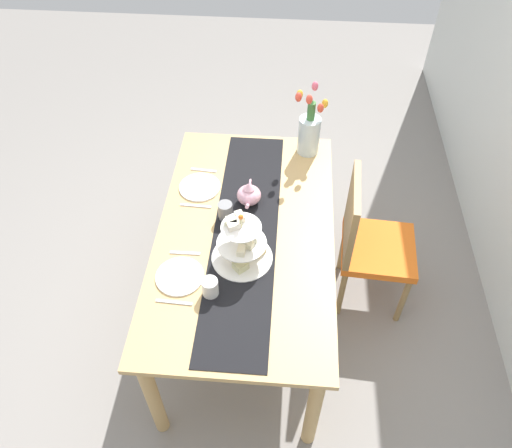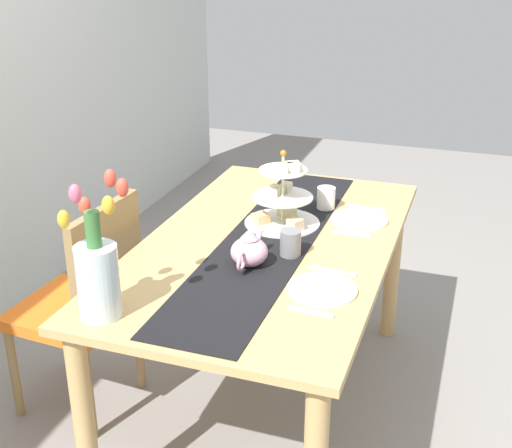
% 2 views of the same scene
% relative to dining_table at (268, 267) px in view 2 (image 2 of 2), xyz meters
% --- Properties ---
extents(ground_plane, '(8.00, 8.00, 0.00)m').
position_rel_dining_table_xyz_m(ground_plane, '(0.00, 0.00, -0.65)').
color(ground_plane, gray).
extents(dining_table, '(1.61, 0.91, 0.76)m').
position_rel_dining_table_xyz_m(dining_table, '(0.00, 0.00, 0.00)').
color(dining_table, tan).
rests_on(dining_table, ground_plane).
extents(chair_left, '(0.45, 0.45, 0.91)m').
position_rel_dining_table_xyz_m(chair_left, '(-0.22, 0.68, -0.15)').
color(chair_left, olive).
rests_on(chair_left, ground_plane).
extents(table_runner, '(1.55, 0.33, 0.00)m').
position_rel_dining_table_xyz_m(table_runner, '(0.00, -0.00, 0.11)').
color(table_runner, black).
rests_on(table_runner, dining_table).
extents(tiered_cake_stand, '(0.30, 0.30, 0.30)m').
position_rel_dining_table_xyz_m(tiered_cake_stand, '(0.17, 0.00, 0.21)').
color(tiered_cake_stand, beige).
rests_on(tiered_cake_stand, table_runner).
extents(teapot, '(0.24, 0.13, 0.14)m').
position_rel_dining_table_xyz_m(teapot, '(-0.22, 0.00, 0.17)').
color(teapot, '#E5A8BC').
rests_on(teapot, table_runner).
extents(tulip_vase, '(0.17, 0.19, 0.44)m').
position_rel_dining_table_xyz_m(tulip_vase, '(-0.68, 0.31, 0.26)').
color(tulip_vase, silver).
rests_on(tulip_vase, dining_table).
extents(dinner_plate_left, '(0.23, 0.23, 0.01)m').
position_rel_dining_table_xyz_m(dinner_plate_left, '(-0.31, -0.28, 0.11)').
color(dinner_plate_left, white).
rests_on(dinner_plate_left, dining_table).
extents(fork_left, '(0.03, 0.15, 0.01)m').
position_rel_dining_table_xyz_m(fork_left, '(-0.45, -0.28, 0.11)').
color(fork_left, silver).
rests_on(fork_left, dining_table).
extents(knife_left, '(0.02, 0.17, 0.01)m').
position_rel_dining_table_xyz_m(knife_left, '(-0.16, -0.28, 0.11)').
color(knife_left, silver).
rests_on(knife_left, dining_table).
extents(dinner_plate_right, '(0.23, 0.23, 0.01)m').
position_rel_dining_table_xyz_m(dinner_plate_right, '(0.31, -0.28, 0.11)').
color(dinner_plate_right, white).
rests_on(dinner_plate_right, dining_table).
extents(fork_right, '(0.02, 0.15, 0.01)m').
position_rel_dining_table_xyz_m(fork_right, '(0.16, -0.28, 0.11)').
color(fork_right, silver).
rests_on(fork_right, dining_table).
extents(knife_right, '(0.02, 0.17, 0.01)m').
position_rel_dining_table_xyz_m(knife_right, '(0.45, -0.28, 0.11)').
color(knife_right, silver).
rests_on(knife_right, dining_table).
extents(mug_grey, '(0.08, 0.08, 0.09)m').
position_rel_dining_table_xyz_m(mug_grey, '(-0.09, -0.11, 0.16)').
color(mug_grey, slate).
rests_on(mug_grey, table_runner).
extents(mug_white_text, '(0.08, 0.08, 0.09)m').
position_rel_dining_table_xyz_m(mug_white_text, '(0.39, -0.12, 0.16)').
color(mug_white_text, white).
rests_on(mug_white_text, dining_table).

